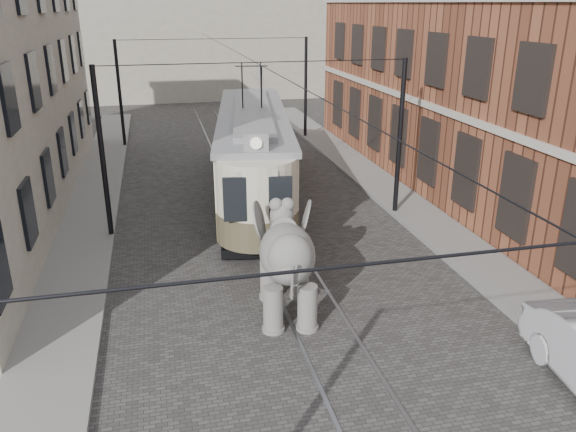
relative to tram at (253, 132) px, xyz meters
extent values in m
plane|color=#43413E|center=(-0.19, -9.64, -2.76)|extent=(120.00, 120.00, 0.00)
cube|color=slate|center=(5.81, -9.64, -2.68)|extent=(2.00, 60.00, 0.15)
cube|color=slate|center=(-6.69, -9.64, -2.68)|extent=(2.00, 60.00, 0.15)
cube|color=brown|center=(10.81, -0.64, 3.24)|extent=(8.00, 26.00, 12.00)
cube|color=gray|center=(-0.19, 30.36, 4.24)|extent=(28.00, 10.00, 14.00)
camera|label=1|loc=(-3.92, -23.41, 5.09)|focal=35.69mm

